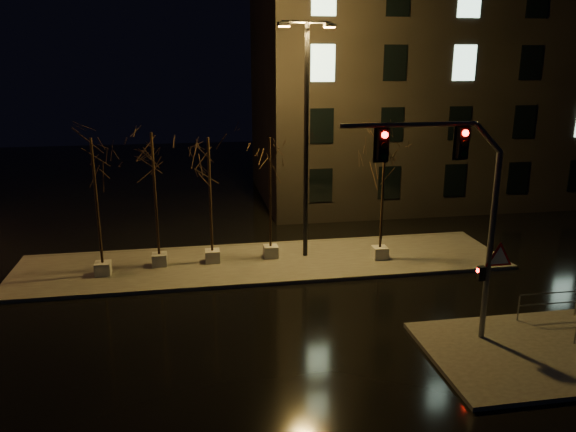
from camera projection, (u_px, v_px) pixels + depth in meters
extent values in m
plane|color=black|center=(286.00, 323.00, 19.90)|extent=(90.00, 90.00, 0.00)
cube|color=#42403B|center=(264.00, 262.00, 25.57)|extent=(22.00, 5.00, 0.15)
cube|color=#42403B|center=(537.00, 352.00, 17.79)|extent=(7.00, 5.00, 0.15)
cube|color=black|center=(448.00, 82.00, 37.23)|extent=(25.00, 12.00, 15.00)
cube|color=#ACACA1|center=(103.00, 268.00, 23.87)|extent=(0.65, 0.65, 0.55)
cylinder|color=black|center=(97.00, 202.00, 23.08)|extent=(0.11, 0.11, 5.29)
cube|color=#ACACA1|center=(160.00, 260.00, 24.92)|extent=(0.65, 0.65, 0.55)
cylinder|color=black|center=(155.00, 195.00, 24.12)|extent=(0.11, 0.11, 5.36)
cube|color=#ACACA1|center=(213.00, 256.00, 25.38)|extent=(0.65, 0.65, 0.55)
cylinder|color=black|center=(210.00, 195.00, 24.61)|extent=(0.11, 0.11, 5.10)
cube|color=#ACACA1|center=(271.00, 251.00, 25.97)|extent=(0.65, 0.65, 0.55)
cylinder|color=black|center=(270.00, 193.00, 25.22)|extent=(0.11, 0.11, 5.00)
cube|color=#ACACA1|center=(380.00, 253.00, 25.82)|extent=(0.65, 0.65, 0.55)
cylinder|color=black|center=(382.00, 194.00, 25.06)|extent=(0.11, 0.11, 5.00)
cylinder|color=slate|center=(490.00, 249.00, 17.76)|extent=(0.19, 0.19, 6.18)
cylinder|color=slate|center=(410.00, 125.00, 16.21)|extent=(4.12, 0.16, 0.14)
cube|color=black|center=(463.00, 143.00, 16.64)|extent=(0.31, 0.23, 0.93)
cube|color=black|center=(383.00, 145.00, 16.24)|extent=(0.31, 0.23, 0.93)
cube|color=black|center=(481.00, 273.00, 17.95)|extent=(0.23, 0.19, 0.46)
cone|color=red|center=(499.00, 258.00, 17.84)|extent=(1.07, 0.03, 1.07)
sphere|color=#FF0C07|center=(502.00, 132.00, 16.75)|extent=(0.19, 0.19, 0.19)
cylinder|color=black|center=(306.00, 145.00, 24.88)|extent=(0.21, 0.21, 10.36)
cylinder|color=black|center=(307.00, 22.00, 23.47)|extent=(2.26, 0.53, 0.10)
cube|color=orange|center=(284.00, 25.00, 23.16)|extent=(0.56, 0.38, 0.21)
cube|color=orange|center=(330.00, 26.00, 23.86)|extent=(0.56, 0.38, 0.21)
cylinder|color=slate|center=(519.00, 308.00, 19.64)|extent=(0.05, 0.05, 0.91)
cylinder|color=slate|center=(576.00, 304.00, 19.98)|extent=(0.05, 0.05, 0.91)
cylinder|color=slate|center=(549.00, 293.00, 19.67)|extent=(2.22, 0.07, 0.04)
cylinder|color=slate|center=(548.00, 304.00, 19.78)|extent=(2.22, 0.07, 0.04)
cylinder|color=slate|center=(576.00, 331.00, 18.02)|extent=(0.05, 0.05, 0.91)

